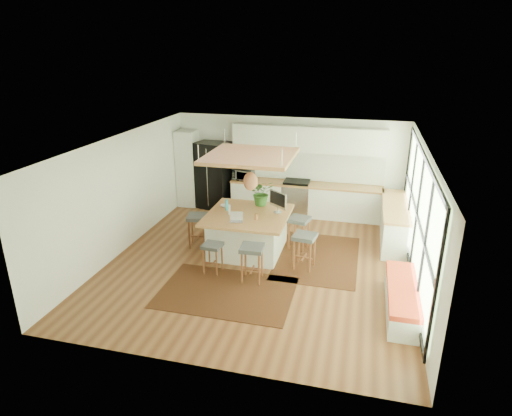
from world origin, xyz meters
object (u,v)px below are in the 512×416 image
(fridge, at_px, (215,177))
(stool_right_back, at_px, (299,234))
(stool_near_right, at_px, (252,265))
(stool_left_side, at_px, (198,232))
(stool_right_front, at_px, (304,253))
(laptop, at_px, (236,217))
(island_plant, at_px, (262,195))
(island, at_px, (248,233))
(monitor, at_px, (278,202))
(microwave, at_px, (243,173))
(stool_near_left, at_px, (213,257))

(fridge, bearing_deg, stool_right_back, -23.94)
(stool_near_right, relative_size, stool_left_side, 0.98)
(fridge, distance_m, stool_right_front, 4.49)
(laptop, relative_size, island_plant, 0.48)
(stool_right_back, bearing_deg, laptop, -142.47)
(island, relative_size, stool_right_front, 2.36)
(monitor, distance_m, microwave, 2.79)
(stool_near_left, height_order, monitor, monitor)
(fridge, xyz_separation_m, island, (1.72, -2.67, -0.46))
(stool_near_right, xyz_separation_m, microwave, (-1.30, 3.94, 0.76))
(fridge, height_order, monitor, fridge)
(stool_left_side, height_order, monitor, monitor)
(island_plant, bearing_deg, fridge, 133.21)
(stool_near_left, height_order, laptop, laptop)
(island, relative_size, monitor, 3.34)
(microwave, bearing_deg, stool_near_left, -71.34)
(stool_near_left, xyz_separation_m, microwave, (-0.40, 3.79, 0.76))
(stool_near_right, relative_size, microwave, 1.37)
(monitor, bearing_deg, stool_left_side, -134.35)
(stool_near_right, bearing_deg, microwave, 108.24)
(stool_near_left, distance_m, stool_near_right, 0.91)
(island, xyz_separation_m, laptop, (-0.12, -0.51, 0.58))
(stool_right_front, bearing_deg, island, 159.68)
(island, distance_m, stool_right_front, 1.49)
(island, xyz_separation_m, stool_near_left, (-0.45, -1.18, -0.11))
(stool_right_back, height_order, laptop, laptop)
(stool_right_front, relative_size, stool_right_back, 1.01)
(microwave, bearing_deg, stool_right_back, -35.08)
(microwave, bearing_deg, island, -59.28)
(laptop, bearing_deg, fridge, 103.56)
(island, bearing_deg, monitor, 21.73)
(island, bearing_deg, microwave, 108.08)
(microwave, relative_size, island_plant, 0.92)
(fridge, xyz_separation_m, stool_right_front, (3.11, -3.18, -0.57))
(monitor, bearing_deg, microwave, 159.45)
(stool_right_front, relative_size, microwave, 1.38)
(island, distance_m, stool_left_side, 1.23)
(stool_left_side, bearing_deg, monitor, 8.59)
(stool_right_back, relative_size, microwave, 1.37)
(fridge, height_order, island_plant, fridge)
(fridge, xyz_separation_m, monitor, (2.36, -2.41, 0.26))
(fridge, bearing_deg, stool_left_side, -65.51)
(fridge, relative_size, island, 1.06)
(island_plant, bearing_deg, stool_near_right, -82.05)
(island, bearing_deg, stool_right_front, -20.32)
(laptop, height_order, island_plant, island_plant)
(stool_right_back, height_order, microwave, microwave)
(island, relative_size, microwave, 3.26)
(stool_near_left, bearing_deg, microwave, 96.02)
(stool_near_right, height_order, stool_right_front, stool_right_front)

